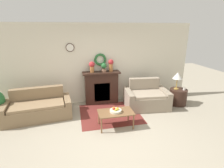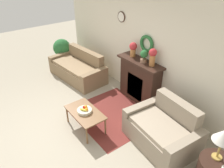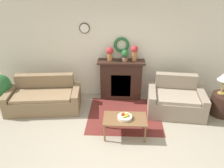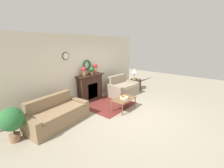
{
  "view_description": "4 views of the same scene",
  "coord_description": "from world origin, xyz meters",
  "px_view_note": "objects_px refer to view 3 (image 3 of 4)",
  "views": [
    {
      "loc": [
        -0.78,
        -3.41,
        2.53
      ],
      "look_at": [
        0.33,
        1.54,
        0.9
      ],
      "focal_mm": 28.0,
      "sensor_mm": 36.0,
      "label": 1
    },
    {
      "loc": [
        3.48,
        -1.15,
        3.32
      ],
      "look_at": [
        0.09,
        1.41,
        0.77
      ],
      "focal_mm": 35.0,
      "sensor_mm": 36.0,
      "label": 2
    },
    {
      "loc": [
        0.11,
        -3.24,
        3.15
      ],
      "look_at": [
        -0.09,
        1.35,
        0.87
      ],
      "focal_mm": 35.0,
      "sensor_mm": 36.0,
      "label": 3
    },
    {
      "loc": [
        -4.02,
        -2.28,
        2.39
      ],
      "look_at": [
        0.28,
        1.21,
        0.86
      ],
      "focal_mm": 24.0,
      "sensor_mm": 36.0,
      "label": 4
    }
  ],
  "objects_px": {
    "couch_left": "(44,98)",
    "loveseat_right": "(176,100)",
    "coffee_table": "(125,120)",
    "fruit_bowl": "(125,117)",
    "vase_on_mantel_right": "(134,52)",
    "potted_plant_on_mantel": "(125,55)",
    "side_table_by_loveseat": "(222,104)",
    "potted_plant_floor_by_couch": "(0,87)",
    "vase_on_mantel_left": "(110,53)",
    "fireplace": "(121,79)"
  },
  "relations": [
    {
      "from": "fireplace",
      "to": "potted_plant_floor_by_couch",
      "type": "bearing_deg",
      "value": -169.11
    },
    {
      "from": "coffee_table",
      "to": "fruit_bowl",
      "type": "height_order",
      "value": "fruit_bowl"
    },
    {
      "from": "side_table_by_loveseat",
      "to": "vase_on_mantel_right",
      "type": "xyz_separation_m",
      "value": [
        -2.21,
        0.73,
        1.09
      ]
    },
    {
      "from": "fruit_bowl",
      "to": "side_table_by_loveseat",
      "type": "xyz_separation_m",
      "value": [
        2.45,
        0.95,
        -0.21
      ]
    },
    {
      "from": "potted_plant_on_mantel",
      "to": "loveseat_right",
      "type": "bearing_deg",
      "value": -26.68
    },
    {
      "from": "potted_plant_on_mantel",
      "to": "potted_plant_floor_by_couch",
      "type": "xyz_separation_m",
      "value": [
        -3.23,
        -0.59,
        -0.71
      ]
    },
    {
      "from": "couch_left",
      "to": "loveseat_right",
      "type": "height_order",
      "value": "loveseat_right"
    },
    {
      "from": "fruit_bowl",
      "to": "vase_on_mantel_left",
      "type": "xyz_separation_m",
      "value": [
        -0.4,
        1.67,
        0.85
      ]
    },
    {
      "from": "loveseat_right",
      "to": "coffee_table",
      "type": "xyz_separation_m",
      "value": [
        -1.29,
        -1.0,
        0.07
      ]
    },
    {
      "from": "fruit_bowl",
      "to": "side_table_by_loveseat",
      "type": "relative_size",
      "value": 0.54
    },
    {
      "from": "fruit_bowl",
      "to": "potted_plant_on_mantel",
      "type": "xyz_separation_m",
      "value": [
        -0.0,
        1.65,
        0.81
      ]
    },
    {
      "from": "couch_left",
      "to": "fruit_bowl",
      "type": "distance_m",
      "value": 2.33
    },
    {
      "from": "couch_left",
      "to": "coffee_table",
      "type": "relative_size",
      "value": 2.09
    },
    {
      "from": "fruit_bowl",
      "to": "vase_on_mantel_right",
      "type": "distance_m",
      "value": 1.91
    },
    {
      "from": "fireplace",
      "to": "fruit_bowl",
      "type": "bearing_deg",
      "value": -86.67
    },
    {
      "from": "couch_left",
      "to": "loveseat_right",
      "type": "relative_size",
      "value": 1.32
    },
    {
      "from": "coffee_table",
      "to": "vase_on_mantel_right",
      "type": "relative_size",
      "value": 2.25
    },
    {
      "from": "vase_on_mantel_right",
      "to": "potted_plant_floor_by_couch",
      "type": "relative_size",
      "value": 0.46
    },
    {
      "from": "fireplace",
      "to": "coffee_table",
      "type": "xyz_separation_m",
      "value": [
        0.1,
        -1.67,
        -0.17
      ]
    },
    {
      "from": "side_table_by_loveseat",
      "to": "potted_plant_floor_by_couch",
      "type": "height_order",
      "value": "potted_plant_floor_by_couch"
    },
    {
      "from": "loveseat_right",
      "to": "potted_plant_floor_by_couch",
      "type": "bearing_deg",
      "value": -175.44
    },
    {
      "from": "fruit_bowl",
      "to": "potted_plant_floor_by_couch",
      "type": "xyz_separation_m",
      "value": [
        -3.23,
        1.06,
        0.1
      ]
    },
    {
      "from": "vase_on_mantel_right",
      "to": "potted_plant_on_mantel",
      "type": "height_order",
      "value": "vase_on_mantel_right"
    },
    {
      "from": "loveseat_right",
      "to": "vase_on_mantel_right",
      "type": "bearing_deg",
      "value": 152.87
    },
    {
      "from": "fruit_bowl",
      "to": "vase_on_mantel_left",
      "type": "bearing_deg",
      "value": 103.54
    },
    {
      "from": "fireplace",
      "to": "coffee_table",
      "type": "distance_m",
      "value": 1.68
    },
    {
      "from": "fruit_bowl",
      "to": "side_table_by_loveseat",
      "type": "height_order",
      "value": "fruit_bowl"
    },
    {
      "from": "loveseat_right",
      "to": "potted_plant_on_mantel",
      "type": "relative_size",
      "value": 4.87
    },
    {
      "from": "loveseat_right",
      "to": "coffee_table",
      "type": "height_order",
      "value": "loveseat_right"
    },
    {
      "from": "potted_plant_on_mantel",
      "to": "potted_plant_floor_by_couch",
      "type": "distance_m",
      "value": 3.36
    },
    {
      "from": "fruit_bowl",
      "to": "vase_on_mantel_right",
      "type": "height_order",
      "value": "vase_on_mantel_right"
    },
    {
      "from": "fruit_bowl",
      "to": "coffee_table",
      "type": "bearing_deg",
      "value": 6.68
    },
    {
      "from": "fireplace",
      "to": "fruit_bowl",
      "type": "relative_size",
      "value": 4.05
    },
    {
      "from": "fruit_bowl",
      "to": "potted_plant_on_mantel",
      "type": "distance_m",
      "value": 1.84
    },
    {
      "from": "side_table_by_loveseat",
      "to": "potted_plant_on_mantel",
      "type": "relative_size",
      "value": 1.93
    },
    {
      "from": "couch_left",
      "to": "fruit_bowl",
      "type": "relative_size",
      "value": 6.19
    },
    {
      "from": "side_table_by_loveseat",
      "to": "fruit_bowl",
      "type": "bearing_deg",
      "value": -158.88
    },
    {
      "from": "coffee_table",
      "to": "vase_on_mantel_left",
      "type": "xyz_separation_m",
      "value": [
        -0.41,
        1.67,
        0.94
      ]
    },
    {
      "from": "vase_on_mantel_left",
      "to": "potted_plant_on_mantel",
      "type": "bearing_deg",
      "value": -2.86
    },
    {
      "from": "potted_plant_on_mantel",
      "to": "vase_on_mantel_right",
      "type": "bearing_deg",
      "value": 4.67
    },
    {
      "from": "couch_left",
      "to": "vase_on_mantel_left",
      "type": "relative_size",
      "value": 5.35
    },
    {
      "from": "loveseat_right",
      "to": "coffee_table",
      "type": "bearing_deg",
      "value": -136.93
    },
    {
      "from": "vase_on_mantel_right",
      "to": "potted_plant_floor_by_couch",
      "type": "bearing_deg",
      "value": -170.06
    },
    {
      "from": "side_table_by_loveseat",
      "to": "coffee_table",
      "type": "bearing_deg",
      "value": -158.84
    },
    {
      "from": "side_table_by_loveseat",
      "to": "potted_plant_floor_by_couch",
      "type": "relative_size",
      "value": 0.65
    },
    {
      "from": "side_table_by_loveseat",
      "to": "potted_plant_on_mantel",
      "type": "distance_m",
      "value": 2.75
    },
    {
      "from": "fireplace",
      "to": "vase_on_mantel_right",
      "type": "xyz_separation_m",
      "value": [
        0.34,
        0.01,
        0.79
      ]
    },
    {
      "from": "couch_left",
      "to": "fruit_bowl",
      "type": "xyz_separation_m",
      "value": [
        2.09,
        -1.02,
        0.19
      ]
    },
    {
      "from": "side_table_by_loveseat",
      "to": "vase_on_mantel_right",
      "type": "distance_m",
      "value": 2.57
    },
    {
      "from": "fireplace",
      "to": "side_table_by_loveseat",
      "type": "xyz_separation_m",
      "value": [
        2.55,
        -0.72,
        -0.29
      ]
    }
  ]
}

